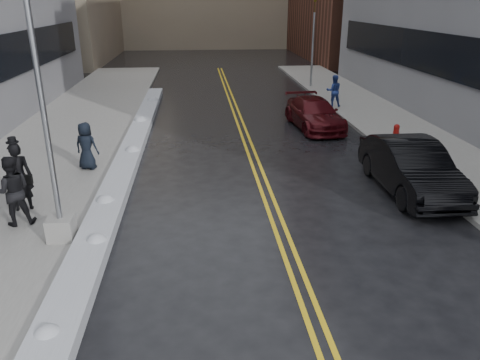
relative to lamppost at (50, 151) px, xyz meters
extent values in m
plane|color=black|center=(3.30, -2.00, -2.53)|extent=(160.00, 160.00, 0.00)
cube|color=gray|center=(-2.45, 8.00, -2.46)|extent=(5.50, 50.00, 0.15)
cube|color=gray|center=(13.30, 8.00, -2.46)|extent=(4.00, 50.00, 0.15)
cube|color=gold|center=(5.65, 8.00, -2.53)|extent=(0.12, 50.00, 0.01)
cube|color=gold|center=(5.95, 8.00, -2.53)|extent=(0.12, 50.00, 0.01)
cube|color=#B7B9C1|center=(0.85, 6.00, -2.36)|extent=(0.90, 30.00, 0.34)
cube|color=gray|center=(0.00, 0.00, -2.08)|extent=(0.65, 0.65, 0.60)
cylinder|color=gray|center=(0.00, 0.00, 1.72)|extent=(0.14, 0.14, 7.00)
cylinder|color=maroon|center=(12.30, 8.00, -2.08)|extent=(0.24, 0.24, 0.60)
sphere|color=maroon|center=(12.30, 8.00, -1.78)|extent=(0.26, 0.26, 0.26)
cylinder|color=maroon|center=(12.30, 8.00, -2.03)|extent=(0.25, 0.10, 0.10)
cylinder|color=gray|center=(11.80, 22.00, 0.12)|extent=(0.14, 0.14, 5.00)
imported|color=#594C0C|center=(11.80, 22.00, 3.12)|extent=(0.16, 0.20, 1.00)
imported|color=black|center=(-1.62, 1.99, -1.36)|extent=(0.86, 0.68, 2.06)
imported|color=black|center=(-1.45, 1.00, -1.40)|extent=(1.14, 1.00, 1.97)
imported|color=black|center=(-0.44, 5.46, -1.51)|extent=(0.98, 0.78, 1.74)
imported|color=navy|center=(11.50, 15.18, -1.48)|extent=(0.91, 0.73, 1.80)
imported|color=black|center=(10.51, 2.61, -1.68)|extent=(1.83, 5.20, 1.71)
imported|color=#430A0F|center=(9.36, 11.02, -1.81)|extent=(2.43, 5.11, 1.44)
camera|label=1|loc=(3.61, -11.21, 3.45)|focal=35.00mm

